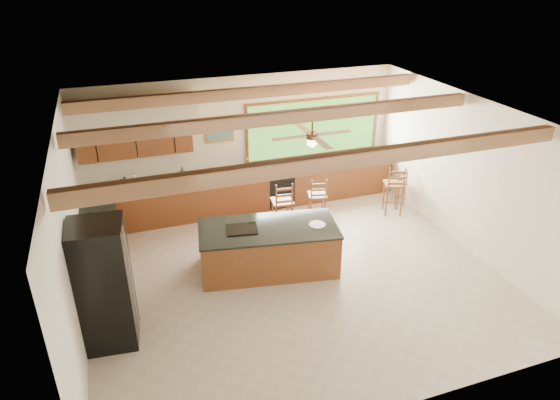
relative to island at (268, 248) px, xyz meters
name	(u,v)px	position (x,y,z in m)	size (l,w,h in m)	color
ground	(294,275)	(0.36, -0.38, -0.44)	(7.20, 7.20, 0.00)	#B9AD99
room_shell	(273,152)	(0.19, 0.27, 1.77)	(7.27, 6.54, 3.02)	white
counter_run	(218,202)	(-0.46, 2.14, 0.02)	(7.12, 3.10, 1.24)	brown
island	(268,248)	(0.00, 0.00, 0.00)	(2.68, 1.60, 0.89)	brown
refrigerator	(103,285)	(-2.86, -1.03, 0.56)	(0.85, 0.83, 2.00)	black
bar_stool_a	(318,197)	(1.57, 1.33, 0.20)	(0.47, 0.47, 1.08)	brown
bar_stool_b	(283,203)	(0.70, 1.16, 0.26)	(0.47, 0.47, 1.19)	brown
bar_stool_c	(398,185)	(3.63, 1.46, 0.12)	(0.40, 0.40, 0.94)	brown
bar_stool_d	(396,186)	(3.36, 1.16, 0.26)	(0.54, 0.54, 1.18)	brown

